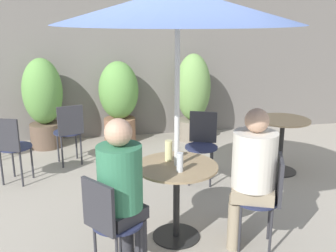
{
  "coord_description": "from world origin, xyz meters",
  "views": [
    {
      "loc": [
        -0.46,
        -3.16,
        2.0
      ],
      "look_at": [
        0.24,
        0.4,
        0.96
      ],
      "focal_mm": 42.0,
      "sensor_mm": 36.0,
      "label": 1
    }
  ],
  "objects_px": {
    "bistro_chair_0": "(109,219)",
    "beer_glass_1": "(180,162)",
    "bistro_chair_1": "(267,193)",
    "potted_plant_2": "(193,96)",
    "beer_glass_0": "(169,151)",
    "bistro_chair_2": "(202,140)",
    "potted_plant_1": "(119,99)",
    "bistro_chair_4": "(11,144)",
    "cafe_table_near": "(177,185)",
    "cafe_table_far": "(282,135)",
    "seated_person_1": "(252,168)",
    "potted_plant_0": "(43,100)",
    "umbrella": "(178,6)",
    "seated_person_0": "(122,184)",
    "bistro_chair_3": "(69,129)"
  },
  "relations": [
    {
      "from": "cafe_table_near",
      "to": "bistro_chair_2",
      "type": "distance_m",
      "value": 1.37
    },
    {
      "from": "cafe_table_near",
      "to": "cafe_table_far",
      "type": "relative_size",
      "value": 1.03
    },
    {
      "from": "cafe_table_far",
      "to": "beer_glass_0",
      "type": "height_order",
      "value": "beer_glass_0"
    },
    {
      "from": "cafe_table_far",
      "to": "potted_plant_2",
      "type": "distance_m",
      "value": 1.78
    },
    {
      "from": "potted_plant_1",
      "to": "umbrella",
      "type": "bearing_deg",
      "value": -84.42
    },
    {
      "from": "bistro_chair_0",
      "to": "bistro_chair_1",
      "type": "relative_size",
      "value": 1.0
    },
    {
      "from": "bistro_chair_3",
      "to": "umbrella",
      "type": "distance_m",
      "value": 2.75
    },
    {
      "from": "cafe_table_near",
      "to": "seated_person_0",
      "type": "bearing_deg",
      "value": -142.35
    },
    {
      "from": "bistro_chair_1",
      "to": "bistro_chair_2",
      "type": "height_order",
      "value": "same"
    },
    {
      "from": "bistro_chair_1",
      "to": "bistro_chair_3",
      "type": "xyz_separation_m",
      "value": [
        -1.76,
        2.34,
        0.0
      ]
    },
    {
      "from": "bistro_chair_1",
      "to": "bistro_chair_0",
      "type": "bearing_deg",
      "value": -60.0
    },
    {
      "from": "cafe_table_far",
      "to": "beer_glass_0",
      "type": "xyz_separation_m",
      "value": [
        -1.71,
        -1.15,
        0.3
      ]
    },
    {
      "from": "potted_plant_2",
      "to": "beer_glass_0",
      "type": "bearing_deg",
      "value": -108.97
    },
    {
      "from": "beer_glass_1",
      "to": "cafe_table_far",
      "type": "bearing_deg",
      "value": 40.45
    },
    {
      "from": "bistro_chair_0",
      "to": "potted_plant_2",
      "type": "height_order",
      "value": "potted_plant_2"
    },
    {
      "from": "bistro_chair_1",
      "to": "potted_plant_0",
      "type": "height_order",
      "value": "potted_plant_0"
    },
    {
      "from": "seated_person_0",
      "to": "potted_plant_1",
      "type": "xyz_separation_m",
      "value": [
        0.23,
        3.37,
        -0.05
      ]
    },
    {
      "from": "beer_glass_1",
      "to": "bistro_chair_3",
      "type": "bearing_deg",
      "value": 115.13
    },
    {
      "from": "cafe_table_near",
      "to": "potted_plant_0",
      "type": "xyz_separation_m",
      "value": [
        -1.44,
        2.91,
        0.22
      ]
    },
    {
      "from": "cafe_table_near",
      "to": "umbrella",
      "type": "bearing_deg",
      "value": 135.0
    },
    {
      "from": "bistro_chair_2",
      "to": "potted_plant_0",
      "type": "relative_size",
      "value": 0.62
    },
    {
      "from": "bistro_chair_0",
      "to": "beer_glass_1",
      "type": "distance_m",
      "value": 0.76
    },
    {
      "from": "cafe_table_far",
      "to": "umbrella",
      "type": "distance_m",
      "value": 2.61
    },
    {
      "from": "bistro_chair_0",
      "to": "bistro_chair_2",
      "type": "height_order",
      "value": "same"
    },
    {
      "from": "seated_person_0",
      "to": "potted_plant_2",
      "type": "relative_size",
      "value": 0.91
    },
    {
      "from": "bistro_chair_1",
      "to": "bistro_chair_3",
      "type": "distance_m",
      "value": 2.93
    },
    {
      "from": "bistro_chair_2",
      "to": "potted_plant_1",
      "type": "bearing_deg",
      "value": 138.44
    },
    {
      "from": "cafe_table_far",
      "to": "bistro_chair_2",
      "type": "bearing_deg",
      "value": -177.53
    },
    {
      "from": "seated_person_0",
      "to": "bistro_chair_2",
      "type": "bearing_deg",
      "value": -71.73
    },
    {
      "from": "cafe_table_far",
      "to": "umbrella",
      "type": "height_order",
      "value": "umbrella"
    },
    {
      "from": "bistro_chair_3",
      "to": "potted_plant_1",
      "type": "xyz_separation_m",
      "value": [
        0.73,
        0.93,
        0.18
      ]
    },
    {
      "from": "potted_plant_0",
      "to": "umbrella",
      "type": "bearing_deg",
      "value": -63.77
    },
    {
      "from": "cafe_table_far",
      "to": "seated_person_0",
      "type": "xyz_separation_m",
      "value": [
        -2.18,
        -1.68,
        0.25
      ]
    },
    {
      "from": "bistro_chair_4",
      "to": "beer_glass_0",
      "type": "relative_size",
      "value": 4.42
    },
    {
      "from": "beer_glass_0",
      "to": "bistro_chair_4",
      "type": "bearing_deg",
      "value": 139.6
    },
    {
      "from": "beer_glass_0",
      "to": "beer_glass_1",
      "type": "bearing_deg",
      "value": -80.83
    },
    {
      "from": "beer_glass_0",
      "to": "beer_glass_1",
      "type": "distance_m",
      "value": 0.27
    },
    {
      "from": "cafe_table_near",
      "to": "beer_glass_1",
      "type": "bearing_deg",
      "value": -91.29
    },
    {
      "from": "bistro_chair_2",
      "to": "potted_plant_2",
      "type": "bearing_deg",
      "value": 100.97
    },
    {
      "from": "potted_plant_0",
      "to": "potted_plant_1",
      "type": "relative_size",
      "value": 1.06
    },
    {
      "from": "bistro_chair_3",
      "to": "seated_person_1",
      "type": "relative_size",
      "value": 0.67
    },
    {
      "from": "potted_plant_2",
      "to": "bistro_chair_2",
      "type": "bearing_deg",
      "value": -100.6
    },
    {
      "from": "seated_person_1",
      "to": "potted_plant_1",
      "type": "bearing_deg",
      "value": -142.16
    },
    {
      "from": "bistro_chair_4",
      "to": "seated_person_0",
      "type": "relative_size",
      "value": 0.67
    },
    {
      "from": "bistro_chair_4",
      "to": "potted_plant_0",
      "type": "height_order",
      "value": "potted_plant_0"
    },
    {
      "from": "beer_glass_1",
      "to": "bistro_chair_0",
      "type": "bearing_deg",
      "value": -151.09
    },
    {
      "from": "bistro_chair_4",
      "to": "potted_plant_2",
      "type": "bearing_deg",
      "value": -132.1
    },
    {
      "from": "bistro_chair_3",
      "to": "umbrella",
      "type": "xyz_separation_m",
      "value": [
        1.02,
        -2.04,
        1.54
      ]
    },
    {
      "from": "umbrella",
      "to": "beer_glass_1",
      "type": "bearing_deg",
      "value": -91.29
    },
    {
      "from": "potted_plant_2",
      "to": "seated_person_0",
      "type": "bearing_deg",
      "value": -113.35
    }
  ]
}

